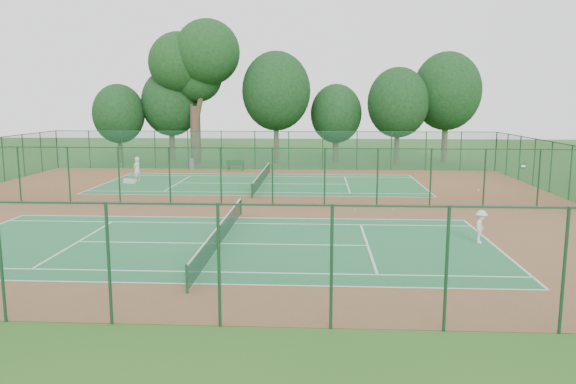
% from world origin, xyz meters
% --- Properties ---
extents(ground, '(120.00, 120.00, 0.00)m').
position_xyz_m(ground, '(0.00, 0.00, 0.00)').
color(ground, '#254E18').
rests_on(ground, ground).
extents(red_pad, '(40.00, 36.00, 0.01)m').
position_xyz_m(red_pad, '(0.00, 0.00, 0.01)').
color(red_pad, brown).
rests_on(red_pad, ground).
extents(court_near, '(23.77, 10.97, 0.01)m').
position_xyz_m(court_near, '(0.00, -9.00, 0.01)').
color(court_near, '#20673A').
rests_on(court_near, red_pad).
extents(court_far, '(23.77, 10.97, 0.01)m').
position_xyz_m(court_far, '(0.00, 9.00, 0.01)').
color(court_far, '#216B3B').
rests_on(court_far, red_pad).
extents(fence_north, '(40.00, 0.09, 3.50)m').
position_xyz_m(fence_north, '(0.00, 18.00, 1.76)').
color(fence_north, '#184A31').
rests_on(fence_north, ground).
extents(fence_south, '(40.00, 0.09, 3.50)m').
position_xyz_m(fence_south, '(0.00, -18.00, 1.76)').
color(fence_south, '#1A4E33').
rests_on(fence_south, ground).
extents(fence_divider, '(40.00, 0.09, 3.50)m').
position_xyz_m(fence_divider, '(0.00, 0.00, 1.76)').
color(fence_divider, '#174625').
rests_on(fence_divider, ground).
extents(tennis_net_near, '(0.10, 12.90, 0.97)m').
position_xyz_m(tennis_net_near, '(0.00, -9.00, 0.54)').
color(tennis_net_near, '#153A1F').
rests_on(tennis_net_near, ground).
extents(tennis_net_far, '(0.10, 12.90, 0.97)m').
position_xyz_m(tennis_net_far, '(0.00, 9.00, 0.54)').
color(tennis_net_far, '#12321A').
rests_on(tennis_net_far, ground).
extents(player_near, '(0.86, 1.08, 1.46)m').
position_xyz_m(player_near, '(11.38, -8.26, 0.75)').
color(player_near, white).
rests_on(player_near, court_near).
extents(player_far, '(0.67, 0.81, 1.89)m').
position_xyz_m(player_far, '(-9.78, 9.66, 0.96)').
color(player_far, white).
rests_on(player_far, court_far).
extents(trash_bin, '(0.69, 0.69, 1.02)m').
position_xyz_m(trash_bin, '(-7.29, 17.60, 0.52)').
color(trash_bin, slate).
rests_on(trash_bin, red_pad).
extents(bench, '(1.62, 0.53, 0.99)m').
position_xyz_m(bench, '(-3.16, 16.82, 0.52)').
color(bench, '#123618').
rests_on(bench, red_pad).
extents(kit_bag, '(0.95, 0.54, 0.34)m').
position_xyz_m(kit_bag, '(-10.05, 8.66, 0.18)').
color(kit_bag, silver).
rests_on(kit_bag, red_pad).
extents(stray_ball_a, '(0.07, 0.07, 0.07)m').
position_xyz_m(stray_ball_a, '(6.37, -0.99, 0.05)').
color(stray_ball_a, '#BFD431').
rests_on(stray_ball_a, red_pad).
extents(stray_ball_b, '(0.07, 0.07, 0.07)m').
position_xyz_m(stray_ball_b, '(8.57, -0.73, 0.04)').
color(stray_ball_b, '#D4E735').
rests_on(stray_ball_b, red_pad).
extents(stray_ball_c, '(0.08, 0.08, 0.08)m').
position_xyz_m(stray_ball_c, '(-3.44, -0.69, 0.05)').
color(stray_ball_c, '#BAD832').
rests_on(stray_ball_c, red_pad).
extents(big_tree, '(9.18, 6.72, 14.10)m').
position_xyz_m(big_tree, '(-8.04, 23.47, 9.98)').
color(big_tree, '#3D2D21').
rests_on(big_tree, ground).
extents(evergreen_row, '(39.00, 5.00, 12.00)m').
position_xyz_m(evergreen_row, '(0.50, 24.25, 0.00)').
color(evergreen_row, black).
rests_on(evergreen_row, ground).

